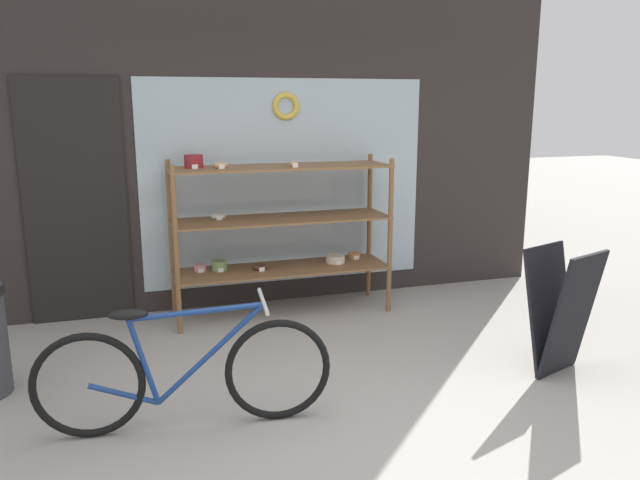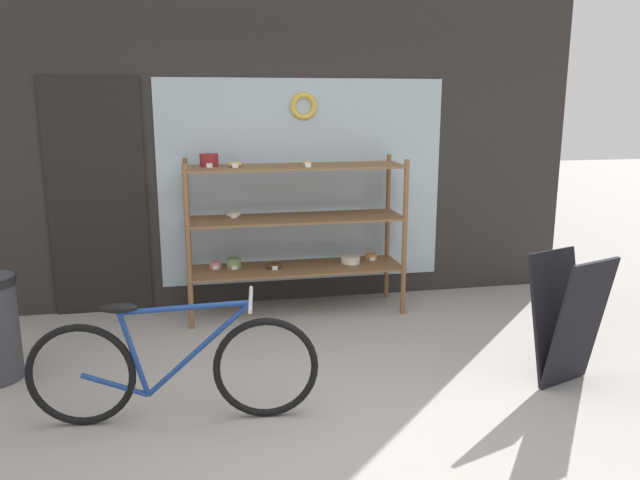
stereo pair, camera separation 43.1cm
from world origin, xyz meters
name	(u,v)px [view 2 (the right image)]	position (x,y,z in m)	size (l,w,h in m)	color
ground_plane	(348,433)	(0.00, 0.00, 0.00)	(30.00, 30.00, 0.00)	gray
storefront_facade	(277,100)	(-0.04, 2.60, 1.91)	(5.74, 0.13, 3.93)	#2D2826
display_case	(291,222)	(0.02, 2.20, 0.84)	(1.93, 0.55, 1.45)	brown
bicycle	(173,367)	(-0.99, 0.36, 0.35)	(1.72, 0.46, 0.77)	black
sandwich_board	(568,320)	(1.61, 0.36, 0.46)	(0.55, 0.51, 0.90)	black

